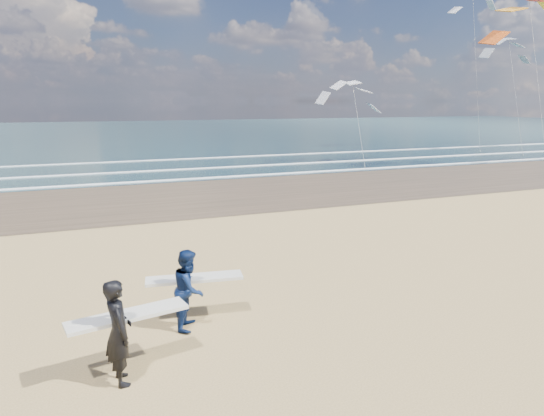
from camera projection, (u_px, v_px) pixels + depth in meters
name	position (u px, v px, depth m)	size (l,w,h in m)	color
wet_sand_strip	(427.00, 177.00, 32.35)	(220.00, 12.00, 0.01)	#453825
ocean	(217.00, 131.00, 81.45)	(220.00, 100.00, 0.02)	#183136
foam_breakers	(350.00, 160.00, 41.52)	(220.00, 11.70, 0.05)	white
surfer_near	(120.00, 330.00, 8.64)	(2.26, 1.20, 1.96)	black
surfer_far	(190.00, 288.00, 10.79)	(2.25, 1.31, 1.81)	#0D1E48
kite_0	(535.00, 52.00, 33.62)	(7.86, 4.96, 13.57)	slate
kite_1	(357.00, 111.00, 37.96)	(5.72, 4.73, 7.54)	slate
kite_2	(514.00, 83.00, 46.37)	(5.87, 4.75, 12.05)	slate
kite_5	(476.00, 59.00, 49.19)	(5.67, 4.72, 17.09)	slate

